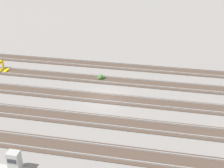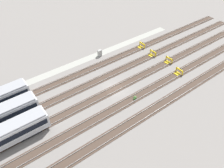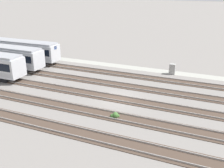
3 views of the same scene
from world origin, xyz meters
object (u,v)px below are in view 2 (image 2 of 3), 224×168
at_px(bumper_stop_nearest_track, 141,45).
at_px(bumper_stop_middle_track, 168,60).
at_px(electrical_cabinet, 100,53).
at_px(weed_clump, 135,98).
at_px(bumper_stop_far_inner_track, 179,72).
at_px(bumper_stop_near_inner_track, 152,54).

relative_size(bumper_stop_nearest_track, bumper_stop_middle_track, 1.00).
height_order(electrical_cabinet, weed_clump, electrical_cabinet).
bearing_deg(bumper_stop_middle_track, bumper_stop_nearest_track, -85.44).
bearing_deg(bumper_stop_middle_track, bumper_stop_far_inner_track, 72.17).
xyz_separation_m(electrical_cabinet, weed_clump, (2.78, 16.38, -0.56)).
xyz_separation_m(bumper_stop_far_inner_track, electrical_cabinet, (10.14, -16.19, 0.29)).
xyz_separation_m(bumper_stop_near_inner_track, bumper_stop_middle_track, (-1.05, 4.33, 0.00)).
relative_size(bumper_stop_near_inner_track, weed_clump, 2.18).
distance_m(bumper_stop_nearest_track, electrical_cabinet, 11.30).
xyz_separation_m(bumper_stop_far_inner_track, weed_clump, (12.92, 0.19, -0.27)).
height_order(bumper_stop_nearest_track, electrical_cabinet, electrical_cabinet).
bearing_deg(bumper_stop_far_inner_track, bumper_stop_near_inner_track, -92.23).
distance_m(bumper_stop_nearest_track, weed_clump, 18.94).
xyz_separation_m(bumper_stop_near_inner_track, weed_clump, (13.25, 8.82, -0.27)).
height_order(bumper_stop_near_inner_track, electrical_cabinet, electrical_cabinet).
bearing_deg(weed_clump, bumper_stop_near_inner_track, -146.35).
height_order(bumper_stop_near_inner_track, bumper_stop_middle_track, same).
relative_size(bumper_stop_far_inner_track, weed_clump, 2.18).
bearing_deg(bumper_stop_far_inner_track, weed_clump, 0.85).
xyz_separation_m(bumper_stop_middle_track, electrical_cabinet, (11.52, -11.88, 0.29)).
xyz_separation_m(bumper_stop_nearest_track, weed_clump, (13.61, 13.17, -0.27)).
height_order(bumper_stop_nearest_track, weed_clump, bumper_stop_nearest_track).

